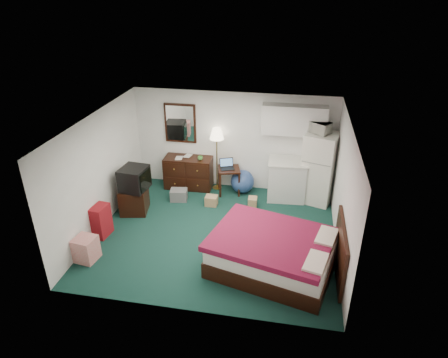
% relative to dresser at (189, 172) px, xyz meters
% --- Properties ---
extents(floor, '(5.00, 4.50, 0.01)m').
position_rel_dresser_xyz_m(floor, '(1.12, -1.98, -0.41)').
color(floor, black).
rests_on(floor, ground).
extents(ceiling, '(5.00, 4.50, 0.01)m').
position_rel_dresser_xyz_m(ceiling, '(1.12, -1.98, 2.09)').
color(ceiling, silver).
rests_on(ceiling, walls).
extents(walls, '(5.01, 4.51, 2.50)m').
position_rel_dresser_xyz_m(walls, '(1.12, -1.98, 0.84)').
color(walls, silver).
rests_on(walls, floor).
extents(mirror, '(0.80, 0.06, 1.00)m').
position_rel_dresser_xyz_m(mirror, '(-0.23, 0.24, 1.24)').
color(mirror, white).
rests_on(mirror, walls).
extents(upper_cabinets, '(1.50, 0.35, 0.70)m').
position_rel_dresser_xyz_m(upper_cabinets, '(2.57, 0.10, 1.54)').
color(upper_cabinets, silver).
rests_on(upper_cabinets, walls).
extents(headboard, '(0.06, 1.56, 1.00)m').
position_rel_dresser_xyz_m(headboard, '(3.58, -2.89, 0.14)').
color(headboard, black).
rests_on(headboard, walls).
extents(dresser, '(1.22, 0.57, 0.82)m').
position_rel_dresser_xyz_m(dresser, '(0.00, 0.00, 0.00)').
color(dresser, black).
rests_on(dresser, floor).
extents(floor_lamp, '(0.36, 0.36, 1.64)m').
position_rel_dresser_xyz_m(floor_lamp, '(0.73, 0.07, 0.41)').
color(floor_lamp, gold).
rests_on(floor_lamp, floor).
extents(desk, '(0.64, 0.64, 0.67)m').
position_rel_dresser_xyz_m(desk, '(1.08, -0.11, -0.08)').
color(desk, black).
rests_on(desk, floor).
extents(exercise_ball, '(0.71, 0.71, 0.59)m').
position_rel_dresser_xyz_m(exercise_ball, '(1.41, -0.02, -0.12)').
color(exercise_ball, navy).
rests_on(exercise_ball, floor).
extents(kitchen_counter, '(0.93, 0.73, 0.97)m').
position_rel_dresser_xyz_m(kitchen_counter, '(2.51, -0.12, 0.07)').
color(kitchen_counter, silver).
rests_on(kitchen_counter, floor).
extents(fridge, '(0.90, 0.90, 1.74)m').
position_rel_dresser_xyz_m(fridge, '(3.25, -0.10, 0.46)').
color(fridge, silver).
rests_on(fridge, floor).
extents(bed, '(2.50, 2.16, 0.69)m').
position_rel_dresser_xyz_m(bed, '(2.40, -2.89, -0.07)').
color(bed, '#5B0D25').
rests_on(bed, floor).
extents(tv_stand, '(0.70, 0.74, 0.59)m').
position_rel_dresser_xyz_m(tv_stand, '(-0.93, -1.41, -0.12)').
color(tv_stand, black).
rests_on(tv_stand, floor).
extents(suitcase, '(0.32, 0.46, 0.70)m').
position_rel_dresser_xyz_m(suitcase, '(-1.23, -2.47, -0.06)').
color(suitcase, maroon).
rests_on(suitcase, floor).
extents(retail_box, '(0.44, 0.44, 0.49)m').
position_rel_dresser_xyz_m(retail_box, '(-1.16, -3.30, -0.17)').
color(retail_box, silver).
rests_on(retail_box, floor).
extents(file_bin, '(0.44, 0.36, 0.28)m').
position_rel_dresser_xyz_m(file_bin, '(-0.06, -0.73, -0.27)').
color(file_bin, slate).
rests_on(file_bin, floor).
extents(cardboard_box_a, '(0.29, 0.25, 0.24)m').
position_rel_dresser_xyz_m(cardboard_box_a, '(0.77, -0.82, -0.29)').
color(cardboard_box_a, olive).
rests_on(cardboard_box_a, floor).
extents(cardboard_box_b, '(0.21, 0.25, 0.24)m').
position_rel_dresser_xyz_m(cardboard_box_b, '(1.76, -0.72, -0.29)').
color(cardboard_box_b, olive).
rests_on(cardboard_box_b, floor).
extents(laptop, '(0.41, 0.38, 0.23)m').
position_rel_dresser_xyz_m(laptop, '(1.04, -0.14, 0.37)').
color(laptop, black).
rests_on(laptop, desk).
extents(crt_tv, '(0.64, 0.68, 0.53)m').
position_rel_dresser_xyz_m(crt_tv, '(-0.87, -1.41, 0.44)').
color(crt_tv, black).
rests_on(crt_tv, tv_stand).
extents(microwave, '(0.55, 0.50, 0.33)m').
position_rel_dresser_xyz_m(microwave, '(3.16, -0.08, 1.49)').
color(microwave, silver).
rests_on(microwave, fridge).
extents(book_a, '(0.17, 0.04, 0.24)m').
position_rel_dresser_xyz_m(book_a, '(-0.30, -0.09, 0.53)').
color(book_a, olive).
rests_on(book_a, dresser).
extents(book_b, '(0.17, 0.06, 0.23)m').
position_rel_dresser_xyz_m(book_b, '(-0.11, 0.11, 0.53)').
color(book_b, olive).
rests_on(book_b, dresser).
extents(mug, '(0.15, 0.13, 0.13)m').
position_rel_dresser_xyz_m(mug, '(0.34, -0.07, 0.48)').
color(mug, '#4D9F42').
rests_on(mug, dresser).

